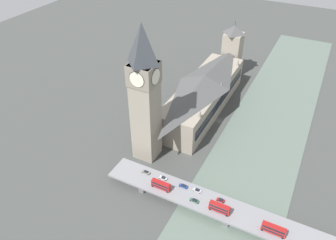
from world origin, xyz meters
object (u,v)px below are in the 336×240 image
parliament_hall (204,93)px  car_southbound_tail (146,172)px  car_northbound_tail (163,178)px  car_northbound_lead (221,200)px  car_northbound_mid (197,190)px  car_southbound_extra (183,186)px  double_decker_bus_lead (274,229)px  clock_tower (145,93)px  double_decker_bus_mid (161,185)px  double_decker_bus_rear (219,208)px  road_bridge (230,211)px  car_southbound_mid (194,201)px  victoria_tower (232,51)px

parliament_hall → car_southbound_tail: (1.66, 79.82, -8.06)m
car_northbound_tail → car_southbound_tail: car_northbound_tail is taller
car_northbound_lead → car_southbound_tail: bearing=0.2°
car_northbound_mid → car_southbound_extra: (7.63, 0.64, 0.05)m
double_decker_bus_lead → car_northbound_tail: 60.98m
clock_tower → double_decker_bus_mid: 49.60m
car_northbound_mid → double_decker_bus_rear: bearing=154.1°
car_northbound_mid → car_southbound_tail: (30.40, 0.85, 0.05)m
double_decker_bus_mid → car_northbound_mid: size_ratio=2.38×
car_southbound_tail → car_southbound_extra: (-22.77, -0.21, 0.01)m
road_bridge → car_northbound_mid: (19.30, -3.90, 1.67)m
car_northbound_lead → car_southbound_extra: 20.74m
double_decker_bus_lead → car_southbound_mid: bearing=-0.5°
victoria_tower → car_northbound_tail: size_ratio=11.16×
car_northbound_lead → car_northbound_tail: 32.88m
clock_tower → car_northbound_tail: bearing=137.9°
victoria_tower → double_decker_bus_mid: bearing=94.3°
parliament_hall → car_northbound_tail: bearing=96.4°
car_northbound_mid → clock_tower: bearing=-24.4°
clock_tower → car_southbound_extra: 53.77m
victoria_tower → double_decker_bus_mid: 148.00m
clock_tower → car_northbound_mid: 58.60m
car_northbound_tail → car_southbound_extra: car_northbound_tail is taller
double_decker_bus_mid → parliament_hall: bearing=-82.8°
car_southbound_mid → car_northbound_lead: bearing=-151.8°
road_bridge → car_southbound_tail: bearing=-3.5°
car_southbound_mid → car_southbound_tail: size_ratio=0.99×
car_northbound_mid → road_bridge: bearing=168.6°
car_southbound_extra → double_decker_bus_mid: bearing=31.4°
clock_tower → car_southbound_mid: (-42.08, 25.36, -37.91)m
parliament_hall → car_southbound_mid: size_ratio=21.37×
clock_tower → car_northbound_tail: clock_tower is taller
car_northbound_mid → car_southbound_mid: size_ratio=0.95×
clock_tower → victoria_tower: bearing=-95.6°
car_southbound_tail → car_southbound_extra: bearing=-179.5°
parliament_hall → car_northbound_tail: 80.31m
clock_tower → car_southbound_tail: (-10.26, 19.28, -37.91)m
victoria_tower → car_northbound_mid: victoria_tower is taller
road_bridge → car_southbound_tail: car_southbound_tail is taller
car_northbound_mid → car_southbound_extra: bearing=4.8°
victoria_tower → double_decker_bus_mid: size_ratio=4.46×
car_southbound_extra → parliament_hall: bearing=-75.1°
double_decker_bus_rear → car_southbound_tail: double_decker_bus_rear is taller
car_northbound_lead → car_southbound_tail: car_northbound_lead is taller
victoria_tower → double_decker_bus_rear: bearing=106.4°
parliament_hall → clock_tower: size_ratio=1.20×
car_southbound_tail → victoria_tower: bearing=-90.7°
car_northbound_lead → car_southbound_mid: 13.26m
double_decker_bus_lead → double_decker_bus_rear: 26.19m
car_northbound_lead → car_southbound_mid: (11.69, 6.26, -0.04)m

